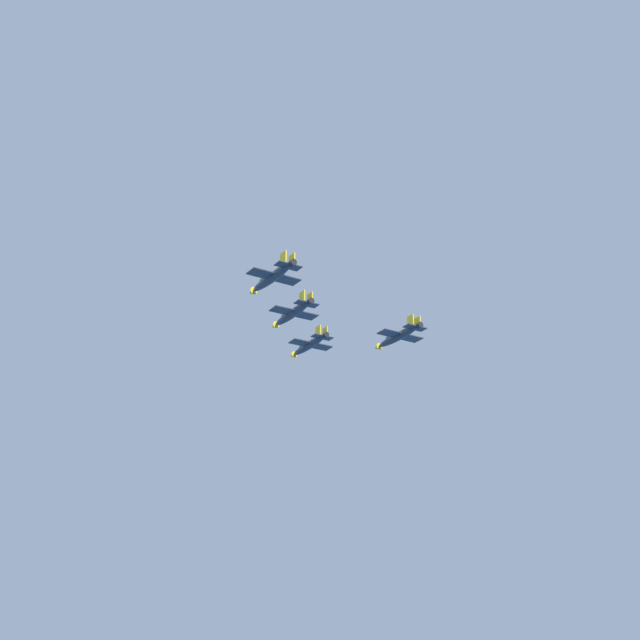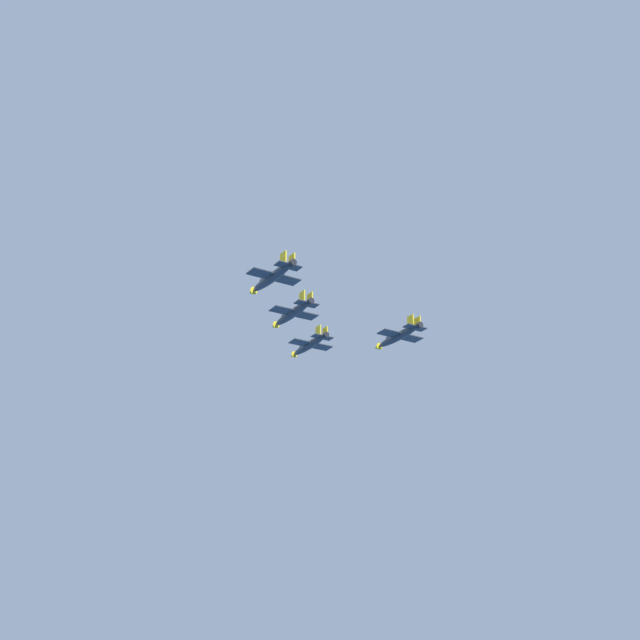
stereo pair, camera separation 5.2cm
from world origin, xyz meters
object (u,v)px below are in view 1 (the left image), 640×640
(jet_lead, at_px, (309,345))
(jet_left_wingman, at_px, (292,313))
(jet_left_outer, at_px, (272,277))
(jet_right_wingman, at_px, (398,336))

(jet_lead, relative_size, jet_left_wingman, 0.97)
(jet_lead, xyz_separation_m, jet_left_outer, (10.12, -36.05, -1.82))
(jet_left_wingman, xyz_separation_m, jet_left_outer, (5.06, -18.02, -1.08))
(jet_left_wingman, bearing_deg, jet_left_outer, 140.39)
(jet_lead, height_order, jet_right_wingman, jet_lead)
(jet_lead, bearing_deg, jet_right_wingman, -138.79)
(jet_right_wingman, height_order, jet_left_outer, jet_right_wingman)
(jet_left_outer, bearing_deg, jet_left_wingman, -41.26)
(jet_lead, xyz_separation_m, jet_left_wingman, (5.06, -18.02, -0.74))
(jet_left_wingman, distance_m, jet_left_outer, 18.75)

